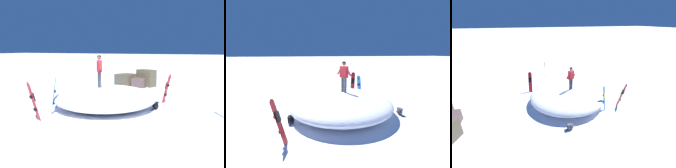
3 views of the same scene
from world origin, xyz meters
TOP-DOWN VIEW (x-y plane):
  - ground at (0.00, 0.00)m, footprint 240.00×240.00m
  - snow_mound at (-0.52, -0.14)m, footprint 6.91×6.90m
  - snowboarder_standing at (-0.73, -0.34)m, footprint 0.61×0.88m
  - snowboard_primary_upright at (-2.24, -2.15)m, footprint 0.38×0.38m
  - snowboard_secondary_upright at (-2.23, -3.56)m, footprint 0.47×0.55m
  - snowboard_tertiary_upright at (2.23, 2.17)m, footprint 0.49×0.39m
  - backpack_near at (1.98, 0.63)m, footprint 0.33×0.54m
  - backpack_far at (-3.46, 0.72)m, footprint 0.24×0.54m
  - trail_marker_pole at (5.19, 0.30)m, footprint 0.10×0.10m

SIDE VIEW (x-z plane):
  - ground at x=0.00m, z-range 0.00..0.00m
  - backpack_far at x=-3.46m, z-range 0.00..0.37m
  - backpack_near at x=1.98m, z-range 0.01..0.37m
  - snow_mound at x=-0.52m, z-range 0.00..1.10m
  - snowboard_tertiary_upright at x=2.23m, z-range 0.03..1.69m
  - trail_marker_pole at x=5.19m, z-range 0.04..1.70m
  - snowboard_primary_upright at x=-2.24m, z-range 0.03..1.74m
  - snowboard_secondary_upright at x=-2.23m, z-range 0.03..1.74m
  - snowboarder_standing at x=-0.73m, z-range 1.25..2.89m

